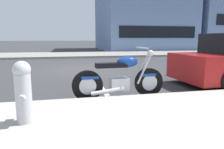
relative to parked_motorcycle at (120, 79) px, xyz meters
The scene contains 6 objects.
ground_plane 4.81m from the parked_motorcycle, 92.83° to the left, with size 260.00×260.00×0.00m, color #333335.
sidewalk_far_curb 16.98m from the parked_motorcycle, 46.12° to the left, with size 120.00×5.00×0.14m, color gray.
parking_stall_stripe 0.65m from the parked_motorcycle, 118.81° to the left, with size 0.12×2.20×0.01m, color silver.
parked_motorcycle is the anchor object (origin of this frame).
fire_hydrant 2.19m from the parked_motorcycle, 142.17° to the right, with size 0.24×0.36×0.87m.
townhouse_far_uphill 21.61m from the parked_motorcycle, 69.40° to the left, with size 9.20×10.79×8.77m.
Camera 1 is at (-0.88, -9.10, 1.31)m, focal length 33.37 mm.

